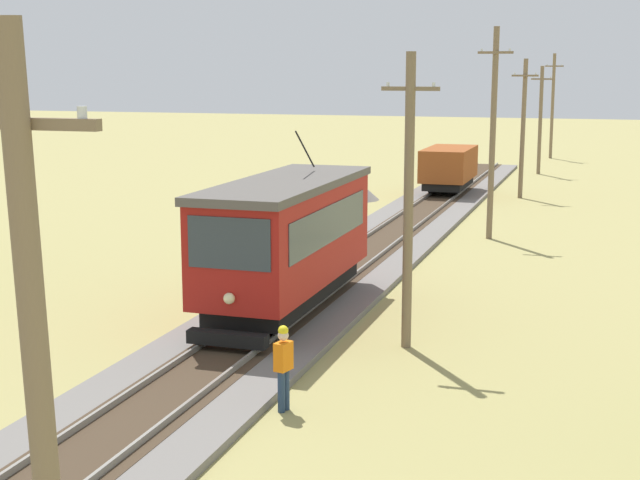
{
  "coord_description": "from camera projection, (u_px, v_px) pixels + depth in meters",
  "views": [
    {
      "loc": [
        8.47,
        -5.83,
        6.77
      ],
      "look_at": [
        0.64,
        18.65,
        2.0
      ],
      "focal_mm": 51.41,
      "sensor_mm": 36.0,
      "label": 1
    }
  ],
  "objects": [
    {
      "name": "red_tram",
      "position": [
        287.0,
        238.0,
        25.33
      ],
      "size": [
        2.6,
        8.54,
        4.79
      ],
      "color": "maroon",
      "rests_on": "rail_right"
    },
    {
      "name": "freight_car",
      "position": [
        449.0,
        167.0,
        49.91
      ],
      "size": [
        2.4,
        5.2,
        2.31
      ],
      "color": "#93471E",
      "rests_on": "rail_right"
    },
    {
      "name": "utility_pole_foreground",
      "position": [
        42.0,
        426.0,
        8.02
      ],
      "size": [
        1.4,
        0.55,
        7.2
      ],
      "color": "#7A664C",
      "rests_on": "ground"
    },
    {
      "name": "utility_pole_near_tram",
      "position": [
        409.0,
        199.0,
        22.09
      ],
      "size": [
        1.4,
        0.25,
        7.21
      ],
      "color": "#7A664C",
      "rests_on": "ground"
    },
    {
      "name": "utility_pole_mid",
      "position": [
        493.0,
        132.0,
        36.76
      ],
      "size": [
        1.4,
        0.49,
        8.49
      ],
      "color": "#7A664C",
      "rests_on": "ground"
    },
    {
      "name": "utility_pole_far",
      "position": [
        523.0,
        127.0,
        48.83
      ],
      "size": [
        1.4,
        0.61,
        7.39
      ],
      "color": "#7A664C",
      "rests_on": "ground"
    },
    {
      "name": "utility_pole_distant",
      "position": [
        540.0,
        119.0,
        59.95
      ],
      "size": [
        1.4,
        0.59,
        7.07
      ],
      "color": "#7A664C",
      "rests_on": "ground"
    },
    {
      "name": "utility_pole_horizon",
      "position": [
        553.0,
        105.0,
        70.77
      ],
      "size": [
        1.4,
        0.59,
        8.07
      ],
      "color": "#7A664C",
      "rests_on": "ground"
    },
    {
      "name": "gravel_pile",
      "position": [
        356.0,
        189.0,
        48.59
      ],
      "size": [
        2.53,
        2.53,
        1.13
      ],
      "primitive_type": "cone",
      "color": "gray",
      "rests_on": "ground"
    },
    {
      "name": "track_worker",
      "position": [
        283.0,
        364.0,
        18.31
      ],
      "size": [
        0.33,
        0.43,
        1.78
      ],
      "rotation": [
        0.0,
        0.0,
        -0.25
      ],
      "color": "navy",
      "rests_on": "ground"
    }
  ]
}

